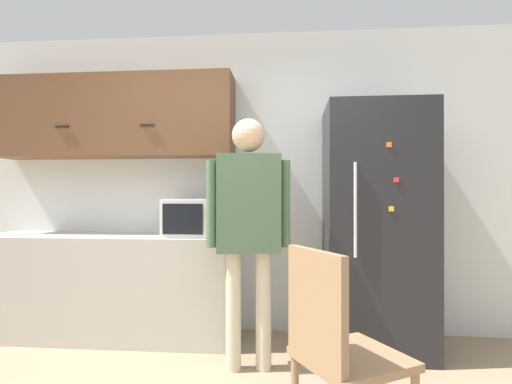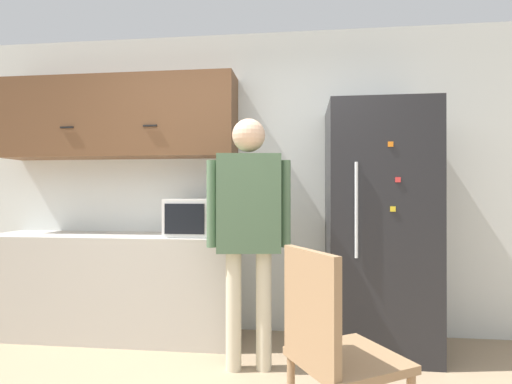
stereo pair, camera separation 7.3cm
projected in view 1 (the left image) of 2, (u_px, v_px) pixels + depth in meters
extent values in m
cube|color=silver|center=(242.00, 182.00, 3.66)|extent=(6.00, 0.06, 2.70)
cube|color=#BCB7AD|center=(108.00, 286.00, 3.45)|extent=(2.14, 0.57, 0.88)
cube|color=brown|center=(114.00, 117.00, 3.56)|extent=(2.14, 0.35, 0.72)
cube|color=black|center=(62.00, 126.00, 3.41)|extent=(0.12, 0.01, 0.01)
cube|color=black|center=(147.00, 125.00, 3.34)|extent=(0.12, 0.01, 0.01)
cube|color=white|center=(194.00, 217.00, 3.36)|extent=(0.46, 0.39, 0.31)
cube|color=black|center=(183.00, 219.00, 3.17)|extent=(0.32, 0.01, 0.24)
cube|color=#B2B2B2|center=(212.00, 219.00, 3.15)|extent=(0.06, 0.01, 0.25)
cylinder|color=beige|center=(233.00, 311.00, 2.80)|extent=(0.11, 0.11, 0.83)
cylinder|color=beige|center=(263.00, 310.00, 2.81)|extent=(0.11, 0.11, 0.83)
cube|color=#4C6B4C|center=(248.00, 203.00, 2.81)|extent=(0.47, 0.28, 0.69)
sphere|color=#D8AD8C|center=(248.00, 135.00, 2.81)|extent=(0.23, 0.23, 0.23)
cylinder|color=#4C6B4C|center=(211.00, 204.00, 2.80)|extent=(0.07, 0.07, 0.61)
cylinder|color=#4C6B4C|center=(285.00, 204.00, 2.82)|extent=(0.07, 0.07, 0.61)
cube|color=#232326|center=(376.00, 227.00, 3.18)|extent=(0.79, 0.69, 1.94)
cylinder|color=silver|center=(355.00, 210.00, 2.83)|extent=(0.02, 0.02, 0.68)
cube|color=red|center=(396.00, 180.00, 2.82)|extent=(0.04, 0.01, 0.04)
cube|color=orange|center=(389.00, 145.00, 2.83)|extent=(0.04, 0.01, 0.04)
cube|color=yellow|center=(391.00, 209.00, 2.83)|extent=(0.04, 0.01, 0.04)
cube|color=#997551|center=(352.00, 358.00, 1.89)|extent=(0.62, 0.62, 0.04)
cylinder|color=#997551|center=(357.00, 382.00, 2.16)|extent=(0.04, 0.04, 0.44)
cube|color=#997551|center=(316.00, 306.00, 1.80)|extent=(0.25, 0.38, 0.51)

